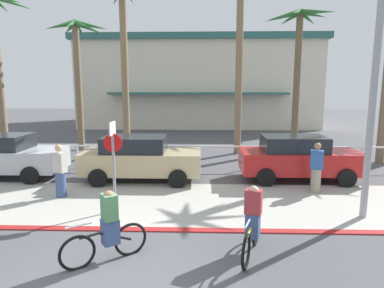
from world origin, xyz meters
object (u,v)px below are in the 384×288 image
Objects in this scene: car_red_3 at (298,158)px; cyclist_yellow_1 at (252,222)px; cyclist_black_0 at (108,228)px; pedestrian_0 at (316,170)px; stop_sign_bike_lane at (113,154)px; car_silver_1 at (4,156)px; car_tan_2 at (140,158)px; palm_tree_4 at (298,42)px; streetlight_curb at (382,54)px; palm_tree_2 at (123,27)px; pedestrian_1 at (60,173)px; palm_tree_1 at (77,52)px; palm_tree_3 at (240,11)px.

car_red_3 is 2.52× the size of cyclist_yellow_1.
cyclist_black_0 is 7.33m from pedestrian_0.
stop_sign_bike_lane is 6.36m from car_silver_1.
palm_tree_4 is at bearing 41.83° from car_tan_2.
car_silver_1 is 1.00× the size of car_red_3.
streetlight_curb is 0.88× the size of palm_tree_2.
palm_tree_2 is at bearing 147.45° from car_red_3.
cyclist_black_0 is 4.72m from pedestrian_1.
cyclist_yellow_1 is (7.84, -11.83, -4.64)m from palm_tree_1.
car_tan_2 is at bearing 121.33° from cyclist_yellow_1.
palm_tree_4 is at bearing 42.08° from pedestrian_1.
palm_tree_2 is 9.12m from pedestrian_1.
cyclist_yellow_1 is (5.02, -10.66, -5.75)m from palm_tree_2.
car_silver_1 is 1.00× the size of car_tan_2.
car_silver_1 is at bearing 177.12° from car_tan_2.
stop_sign_bike_lane is 0.58× the size of car_red_3.
palm_tree_3 reaches higher than palm_tree_1.
palm_tree_4 reaches higher than cyclist_black_0.
palm_tree_2 is 11.53m from pedestrian_0.
car_silver_1 is at bearing 133.02° from cyclist_black_0.
palm_tree_4 is 4.96× the size of cyclist_black_0.
pedestrian_0 is at bearing -99.49° from palm_tree_4.
palm_tree_2 is 0.89× the size of palm_tree_3.
palm_tree_3 is at bearing 105.99° from pedestrian_0.
streetlight_curb is at bearing -76.27° from pedestrian_0.
palm_tree_1 is at bearing 138.21° from streetlight_curb.
palm_tree_1 is at bearing 125.45° from car_tan_2.
palm_tree_1 is at bearing 157.62° from palm_tree_2.
car_silver_1 is at bearing -153.52° from palm_tree_4.
car_tan_2 reaches higher than cyclist_yellow_1.
stop_sign_bike_lane is 2.54m from pedestrian_1.
palm_tree_3 is 5.61× the size of pedestrian_1.
streetlight_curb is at bearing 29.52° from cyclist_yellow_1.
streetlight_curb is at bearing -3.82° from stop_sign_bike_lane.
palm_tree_4 reaches higher than stop_sign_bike_lane.
stop_sign_bike_lane is at bearing -127.40° from palm_tree_4.
pedestrian_0 is at bearing 57.51° from cyclist_yellow_1.
pedestrian_1 is at bearing 123.77° from cyclist_black_0.
palm_tree_1 is 0.93× the size of palm_tree_4.
palm_tree_1 is at bearing 144.37° from pedestrian_0.
cyclist_yellow_1 is at bearing -122.49° from pedestrian_0.
pedestrian_1 reaches higher than car_silver_1.
car_tan_2 is (-7.43, -6.65, -5.02)m from palm_tree_4.
cyclist_yellow_1 is at bearing -33.65° from car_silver_1.
palm_tree_2 is at bearing 107.81° from car_tan_2.
car_silver_1 is at bearing -151.43° from palm_tree_3.
car_red_3 is (7.57, -4.83, -5.58)m from palm_tree_2.
palm_tree_1 reaches higher than car_tan_2.
palm_tree_2 is at bearing -170.31° from palm_tree_4.
palm_tree_1 is 4.61× the size of cyclist_black_0.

